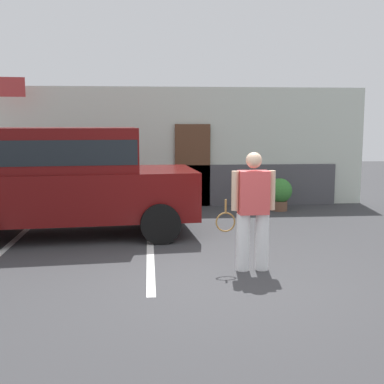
{
  "coord_description": "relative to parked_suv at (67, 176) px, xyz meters",
  "views": [
    {
      "loc": [
        -0.93,
        -6.73,
        2.16
      ],
      "look_at": [
        -0.24,
        1.2,
        1.05
      ],
      "focal_mm": 47.25,
      "sensor_mm": 36.0,
      "label": 1
    }
  ],
  "objects": [
    {
      "name": "house_frontage",
      "position": [
        2.47,
        3.38,
        0.28
      ],
      "size": [
        9.4,
        0.4,
        3.03
      ],
      "color": "silver",
      "rests_on": "ground_plane"
    },
    {
      "name": "potted_plant_by_porch",
      "position": [
        4.73,
        2.34,
        -0.7
      ],
      "size": [
        0.6,
        0.6,
        0.79
      ],
      "color": "brown",
      "rests_on": "ground_plane"
    },
    {
      "name": "tennis_player_man",
      "position": [
        3.04,
        -2.53,
        -0.25
      ],
      "size": [
        0.9,
        0.28,
        1.73
      ],
      "rotation": [
        0.0,
        0.0,
        3.16
      ],
      "color": "white",
      "rests_on": "ground_plane"
    },
    {
      "name": "parking_stripe_1",
      "position": [
        1.55,
        -1.4,
        -1.14
      ],
      "size": [
        0.12,
        4.4,
        0.01
      ],
      "primitive_type": "cube",
      "color": "silver",
      "rests_on": "ground_plane"
    },
    {
      "name": "parked_suv",
      "position": [
        0.0,
        0.0,
        0.0
      ],
      "size": [
        4.75,
        2.5,
        2.05
      ],
      "rotation": [
        0.0,
        0.0,
        0.09
      ],
      "color": "#590C0C",
      "rests_on": "ground_plane"
    },
    {
      "name": "ground_plane",
      "position": [
        2.47,
        -2.9,
        -1.15
      ],
      "size": [
        40.0,
        40.0,
        0.0
      ],
      "primitive_type": "plane",
      "color": "#38383A"
    },
    {
      "name": "flag_pole",
      "position": [
        -1.89,
        2.59,
        1.08
      ],
      "size": [
        0.8,
        0.09,
        3.23
      ],
      "color": "silver",
      "rests_on": "ground_plane"
    }
  ]
}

